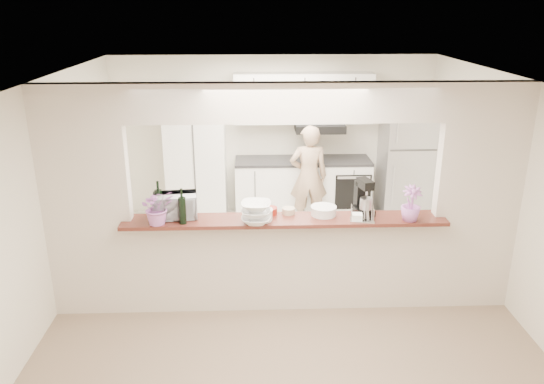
{
  "coord_description": "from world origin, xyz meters",
  "views": [
    {
      "loc": [
        -0.32,
        -5.2,
        3.21
      ],
      "look_at": [
        -0.12,
        0.3,
        1.26
      ],
      "focal_mm": 35.0,
      "sensor_mm": 36.0,
      "label": 1
    }
  ],
  "objects_px": {
    "person": "(309,177)",
    "stand_mixer": "(363,198)",
    "refrigerator": "(405,165)",
    "toaster_oven": "(175,206)"
  },
  "relations": [
    {
      "from": "toaster_oven",
      "to": "person",
      "type": "height_order",
      "value": "person"
    },
    {
      "from": "toaster_oven",
      "to": "stand_mixer",
      "type": "distance_m",
      "value": 2.0
    },
    {
      "from": "refrigerator",
      "to": "person",
      "type": "bearing_deg",
      "value": -167.27
    },
    {
      "from": "refrigerator",
      "to": "toaster_oven",
      "type": "xyz_separation_m",
      "value": [
        -3.2,
        -2.61,
        0.36
      ]
    },
    {
      "from": "toaster_oven",
      "to": "stand_mixer",
      "type": "relative_size",
      "value": 1.16
    },
    {
      "from": "stand_mixer",
      "to": "toaster_oven",
      "type": "bearing_deg",
      "value": -179.21
    },
    {
      "from": "refrigerator",
      "to": "toaster_oven",
      "type": "height_order",
      "value": "refrigerator"
    },
    {
      "from": "person",
      "to": "stand_mixer",
      "type": "bearing_deg",
      "value": 97.39
    },
    {
      "from": "toaster_oven",
      "to": "person",
      "type": "xyz_separation_m",
      "value": [
        1.65,
        2.26,
        -0.43
      ]
    },
    {
      "from": "refrigerator",
      "to": "stand_mixer",
      "type": "distance_m",
      "value": 2.88
    }
  ]
}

